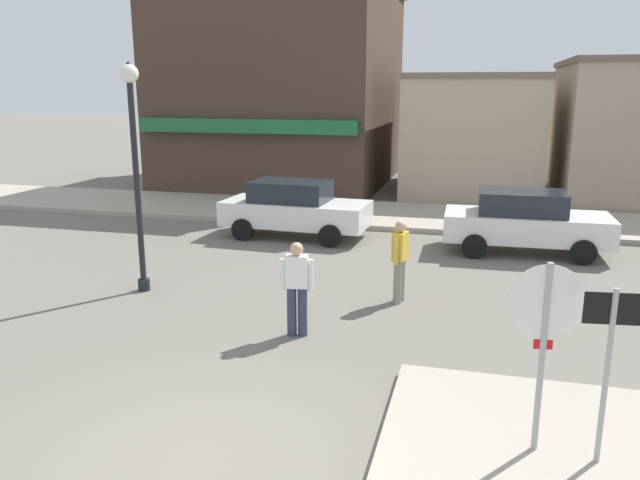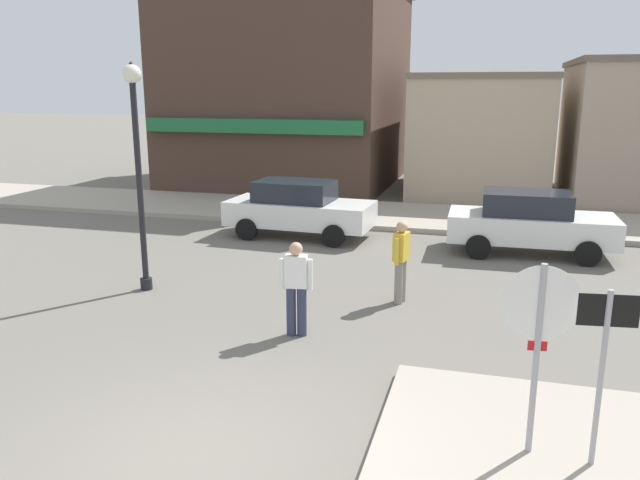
{
  "view_description": "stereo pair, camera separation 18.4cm",
  "coord_description": "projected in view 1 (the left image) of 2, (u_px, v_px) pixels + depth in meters",
  "views": [
    {
      "loc": [
        2.9,
        -5.58,
        4.06
      ],
      "look_at": [
        0.28,
        4.5,
        1.5
      ],
      "focal_mm": 35.0,
      "sensor_mm": 36.0,
      "label": 1
    },
    {
      "loc": [
        3.08,
        -5.53,
        4.06
      ],
      "look_at": [
        0.28,
        4.5,
        1.5
      ],
      "focal_mm": 35.0,
      "sensor_mm": 36.0,
      "label": 2
    }
  ],
  "objects": [
    {
      "name": "ground_plane",
      "position": [
        194.0,
        463.0,
        6.92
      ],
      "size": [
        160.0,
        160.0,
        0.0
      ],
      "primitive_type": "plane",
      "color": "#6B665B"
    },
    {
      "name": "kerb_far",
      "position": [
        385.0,
        215.0,
        19.95
      ],
      "size": [
        80.0,
        4.0,
        0.15
      ],
      "primitive_type": "cube",
      "color": "#A89E8C",
      "rests_on": "ground"
    },
    {
      "name": "stop_sign",
      "position": [
        544.0,
        333.0,
        6.61
      ],
      "size": [
        0.82,
        0.12,
        2.3
      ],
      "color": "#9E9EA3",
      "rests_on": "ground"
    },
    {
      "name": "one_way_sign",
      "position": [
        608.0,
        359.0,
        6.43
      ],
      "size": [
        0.6,
        0.09,
        2.1
      ],
      "color": "#9E9EA3",
      "rests_on": "ground"
    },
    {
      "name": "lamp_post",
      "position": [
        134.0,
        145.0,
        12.1
      ],
      "size": [
        0.36,
        0.36,
        4.54
      ],
      "color": "black",
      "rests_on": "ground"
    },
    {
      "name": "parked_car_nearest",
      "position": [
        295.0,
        208.0,
        17.23
      ],
      "size": [
        4.08,
        2.03,
        1.56
      ],
      "color": "white",
      "rests_on": "ground"
    },
    {
      "name": "parked_car_second",
      "position": [
        525.0,
        221.0,
        15.54
      ],
      "size": [
        4.03,
        1.94,
        1.56
      ],
      "color": "white",
      "rests_on": "ground"
    },
    {
      "name": "pedestrian_crossing_near",
      "position": [
        297.0,
        286.0,
        10.28
      ],
      "size": [
        0.56,
        0.28,
        1.61
      ],
      "color": "#2D334C",
      "rests_on": "ground"
    },
    {
      "name": "pedestrian_crossing_far",
      "position": [
        400.0,
        259.0,
        11.91
      ],
      "size": [
        0.3,
        0.56,
        1.61
      ],
      "color": "gray",
      "rests_on": "ground"
    },
    {
      "name": "building_corner_shop",
      "position": [
        286.0,
        86.0,
        26.64
      ],
      "size": [
        8.97,
        9.97,
        8.25
      ],
      "color": "#473328",
      "rests_on": "ground"
    },
    {
      "name": "building_storefront_left_near",
      "position": [
        474.0,
        133.0,
        24.85
      ],
      "size": [
        5.12,
        7.56,
        4.55
      ],
      "color": "tan",
      "rests_on": "ground"
    }
  ]
}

